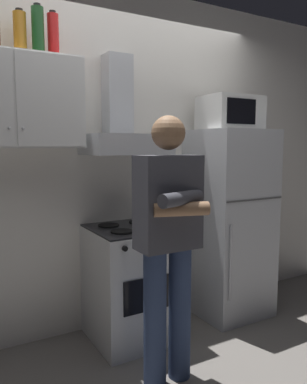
% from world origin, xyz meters
% --- Properties ---
extents(ground_plane, '(7.00, 7.00, 0.00)m').
position_xyz_m(ground_plane, '(0.00, 0.00, 0.00)').
color(ground_plane, slate).
extents(back_wall_tiled, '(4.80, 0.10, 2.70)m').
position_xyz_m(back_wall_tiled, '(0.00, 0.60, 1.35)').
color(back_wall_tiled, silver).
rests_on(back_wall_tiled, ground_plane).
extents(upper_cabinet, '(0.90, 0.37, 0.60)m').
position_xyz_m(upper_cabinet, '(-0.85, 0.37, 1.75)').
color(upper_cabinet, silver).
extents(stove_oven, '(0.60, 0.62, 0.87)m').
position_xyz_m(stove_oven, '(-0.05, 0.25, 0.43)').
color(stove_oven, silver).
rests_on(stove_oven, ground_plane).
extents(range_hood, '(0.60, 0.44, 0.75)m').
position_xyz_m(range_hood, '(-0.05, 0.38, 1.60)').
color(range_hood, '#B7BABF').
extents(refrigerator, '(0.60, 0.62, 1.60)m').
position_xyz_m(refrigerator, '(0.90, 0.25, 0.80)').
color(refrigerator, silver).
rests_on(refrigerator, ground_plane).
extents(microwave, '(0.48, 0.37, 0.28)m').
position_xyz_m(microwave, '(0.90, 0.27, 1.74)').
color(microwave, silver).
rests_on(microwave, refrigerator).
extents(person_standing, '(0.38, 0.33, 1.64)m').
position_xyz_m(person_standing, '(-0.10, -0.36, 0.90)').
color(person_standing, navy).
rests_on(person_standing, ground_plane).
extents(cooking_pot, '(0.29, 0.19, 0.10)m').
position_xyz_m(cooking_pot, '(0.08, 0.13, 0.92)').
color(cooking_pot, '#B7BABF').
rests_on(cooking_pot, stove_oven).
extents(bottle_liquor_amber, '(0.08, 0.08, 0.28)m').
position_xyz_m(bottle_liquor_amber, '(-0.77, 0.38, 2.18)').
color(bottle_liquor_amber, '#B7721E').
rests_on(bottle_liquor_amber, upper_cabinet).
extents(bottle_soda_red, '(0.08, 0.08, 0.30)m').
position_xyz_m(bottle_soda_red, '(-0.56, 0.36, 2.19)').
color(bottle_soda_red, red).
rests_on(bottle_soda_red, upper_cabinet).
extents(bottle_wine_green, '(0.08, 0.08, 0.32)m').
position_xyz_m(bottle_wine_green, '(-0.66, 0.35, 2.20)').
color(bottle_wine_green, '#19471E').
rests_on(bottle_wine_green, upper_cabinet).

